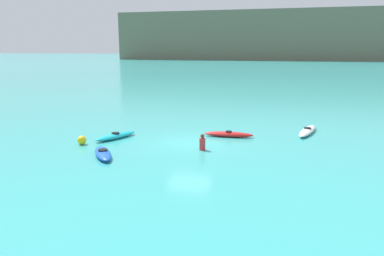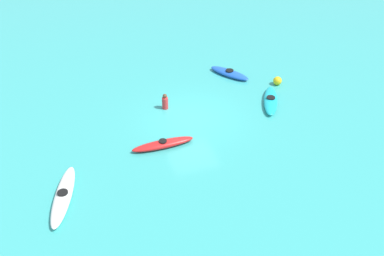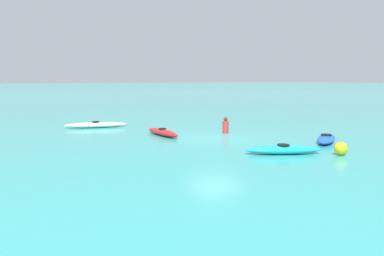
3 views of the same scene
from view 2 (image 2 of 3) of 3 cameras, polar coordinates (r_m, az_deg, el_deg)
name	(u,v)px [view 2 (image 2 of 3)]	position (r m, az deg, el deg)	size (l,w,h in m)	color
ground_plane	(192,119)	(23.09, -0.03, 1.19)	(600.00, 600.00, 0.00)	#38ADA8
kayak_cyan	(271,100)	(24.64, 9.94, 3.47)	(1.97, 2.93, 0.37)	#19B7C6
kayak_red	(163,144)	(21.12, -3.71, -2.05)	(3.00, 0.65, 0.37)	red
kayak_white	(63,196)	(19.18, -16.02, -8.27)	(1.68, 3.65, 0.37)	white
kayak_blue	(229,73)	(27.03, 4.78, 6.96)	(2.06, 2.57, 0.37)	blue
buoy_yellow	(277,81)	(26.41, 10.79, 5.91)	(0.50, 0.50, 0.50)	yellow
person_near_shore	(165,102)	(23.74, -3.44, 3.30)	(0.44, 0.44, 0.88)	red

